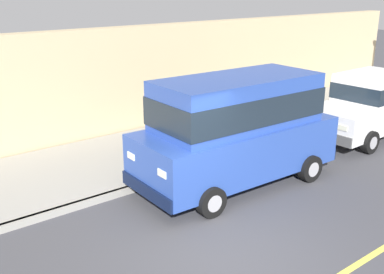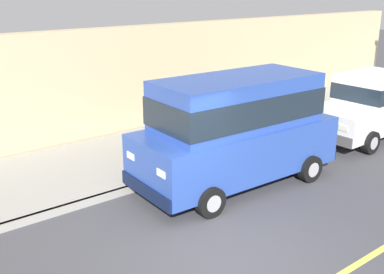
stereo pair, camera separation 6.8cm
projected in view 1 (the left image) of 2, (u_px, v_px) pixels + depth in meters
ground_plane at (226, 254)px, 8.06m from camera, size 80.00×80.00×0.00m
curb at (129, 190)px, 10.42m from camera, size 0.16×64.00×0.14m
sidewalk at (91, 166)px, 11.75m from camera, size 3.60×64.00×0.14m
car_blue_van at (237, 126)px, 10.51m from camera, size 2.26×4.96×2.52m
car_white_sedan at (371, 104)px, 14.09m from camera, size 2.10×4.63×1.92m
dog_grey at (135, 137)px, 12.82m from camera, size 0.27×0.75×0.49m
building_facade at (212, 69)px, 16.28m from camera, size 0.50×20.00×3.25m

